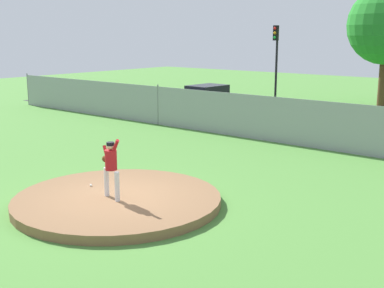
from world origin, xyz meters
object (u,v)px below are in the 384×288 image
baseball (91,185)px  traffic_cone_orange (236,114)px  pitcher_youth (111,164)px  parked_car_navy (207,100)px  traffic_light_near (276,53)px

baseball → traffic_cone_orange: 14.72m
pitcher_youth → traffic_cone_orange: pitcher_youth is taller
parked_car_navy → traffic_cone_orange: size_ratio=7.52×
traffic_light_near → baseball: bearing=-75.6°
baseball → traffic_cone_orange: traffic_cone_orange is taller
baseball → parked_car_navy: (-6.78, 14.26, 0.53)m
pitcher_youth → baseball: pitcher_youth is taller
pitcher_youth → baseball: 1.64m
parked_car_navy → pitcher_youth: bearing=-61.1°
baseball → traffic_light_near: traffic_light_near is taller
baseball → traffic_cone_orange: (-4.54, 14.00, -0.02)m
traffic_cone_orange → pitcher_youth: bearing=-67.8°
pitcher_youth → traffic_cone_orange: (-5.84, 14.35, -0.95)m
traffic_cone_orange → parked_car_navy: bearing=173.3°
traffic_cone_orange → traffic_light_near: bearing=92.8°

